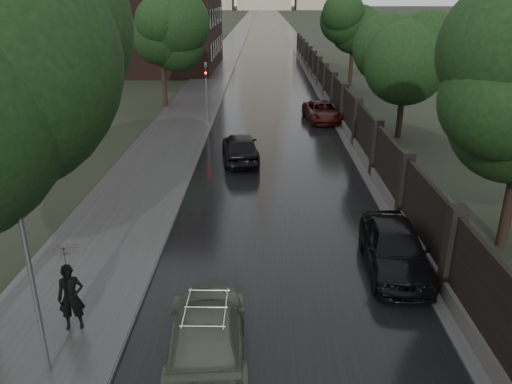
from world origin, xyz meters
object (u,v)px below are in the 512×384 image
object	(u,v)px
tree_right_b	(407,52)
lamp_post	(31,273)
pedestrian_umbrella	(66,264)
tree_left_far	(161,36)
car_right_near	(395,248)
car_right_far	(322,112)
traffic_light	(206,88)
volga_sedan	(207,332)
tree_right_c	(353,31)
hatchback_left	(240,147)

from	to	relation	value
tree_right_b	lamp_post	size ratio (longest dim) A/B	1.37
pedestrian_umbrella	tree_left_far	bearing A→B (deg)	82.20
car_right_near	car_right_far	distance (m)	19.69
lamp_post	tree_right_b	bearing A→B (deg)	57.82
traffic_light	volga_sedan	xyz separation A→B (m)	(2.36, -22.72, -1.75)
tree_right_c	car_right_near	bearing A→B (deg)	-96.94
tree_right_b	tree_left_far	bearing A→B (deg)	152.70
hatchback_left	car_right_near	bearing A→B (deg)	109.09
lamp_post	pedestrian_umbrella	size ratio (longest dim) A/B	1.86
pedestrian_umbrella	car_right_far	bearing A→B (deg)	55.78
tree_right_b	traffic_light	xyz separation A→B (m)	(-11.80, 2.99, -2.55)
traffic_light	hatchback_left	size ratio (longest dim) A/B	0.91
tree_right_c	car_right_far	size ratio (longest dim) A/B	1.52
tree_right_b	car_right_near	xyz separation A→B (m)	(-4.10, -15.68, -4.19)
car_right_near	tree_left_far	bearing A→B (deg)	118.13
car_right_far	volga_sedan	bearing A→B (deg)	-108.37
lamp_post	volga_sedan	size ratio (longest dim) A/B	1.15
tree_right_c	car_right_near	distance (m)	34.19
tree_right_c	car_right_near	size ratio (longest dim) A/B	1.58
tree_right_b	pedestrian_umbrella	distance (m)	23.07
car_right_near	pedestrian_umbrella	world-z (taller)	pedestrian_umbrella
volga_sedan	pedestrian_umbrella	world-z (taller)	pedestrian_umbrella
tree_right_c	lamp_post	bearing A→B (deg)	-108.52
volga_sedan	car_right_near	distance (m)	6.70
traffic_light	pedestrian_umbrella	size ratio (longest dim) A/B	1.46
traffic_light	car_right_near	size ratio (longest dim) A/B	0.90
tree_left_far	tree_right_c	size ratio (longest dim) A/B	1.05
tree_right_b	tree_right_c	world-z (taller)	same
tree_right_b	pedestrian_umbrella	size ratio (longest dim) A/B	2.55
tree_right_b	tree_right_c	bearing A→B (deg)	90.00
tree_right_b	hatchback_left	world-z (taller)	tree_right_b
tree_left_far	hatchback_left	size ratio (longest dim) A/B	1.69
tree_right_b	car_right_far	bearing A→B (deg)	135.92
tree_right_b	lamp_post	bearing A→B (deg)	-122.18
tree_left_far	car_right_far	world-z (taller)	tree_left_far
tree_right_c	pedestrian_umbrella	world-z (taller)	tree_right_c
tree_left_far	car_right_far	size ratio (longest dim) A/B	1.60
hatchback_left	volga_sedan	bearing A→B (deg)	82.81
lamp_post	car_right_near	world-z (taller)	lamp_post
pedestrian_umbrella	traffic_light	bearing A→B (deg)	73.83
traffic_light	car_right_near	bearing A→B (deg)	-67.59
lamp_post	pedestrian_umbrella	xyz separation A→B (m)	(0.03, 1.59, -0.68)
tree_right_b	car_right_far	size ratio (longest dim) A/B	1.52
volga_sedan	traffic_light	bearing A→B (deg)	-88.29
tree_right_b	car_right_far	xyz separation A→B (m)	(-4.14, 4.01, -4.31)
volga_sedan	hatchback_left	distance (m)	14.84
pedestrian_umbrella	volga_sedan	bearing A→B (deg)	-26.72
pedestrian_umbrella	lamp_post	bearing A→B (deg)	-104.60
tree_right_b	car_right_far	world-z (taller)	tree_right_b
tree_left_far	tree_right_b	distance (m)	17.45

